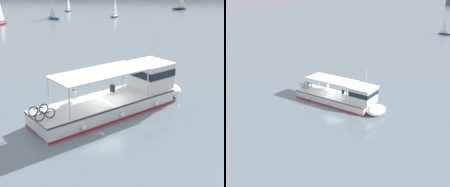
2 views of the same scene
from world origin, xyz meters
The scene contains 7 objects.
ground_plane centered at (0.00, 0.00, 0.00)m, with size 400.00×400.00×0.00m, color slate.
ferry_main centered at (1.18, 1.15, 1.01)m, with size 11.49×10.83×5.32m.
sailboat_horizon_west centered at (-26.30, 44.05, 0.54)m, with size 1.95×4.93×5.40m.
sailboat_off_bow centered at (-3.15, 59.27, 0.54)m, with size 2.65×5.00×5.40m.
sailboat_near_port centered at (15.68, 79.87, 0.54)m, with size 4.89×1.74×5.40m.
sailboat_far_right centered at (-17.79, 72.73, 0.54)m, with size 2.04×4.95×5.40m.
sailboat_horizon_east centered at (-17.44, 53.92, 0.54)m, with size 4.55×4.19×5.40m.
Camera 1 is at (1.93, -20.22, 9.18)m, focal length 49.50 mm.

